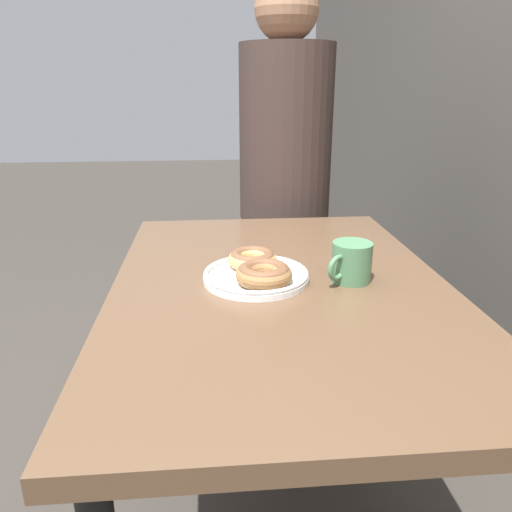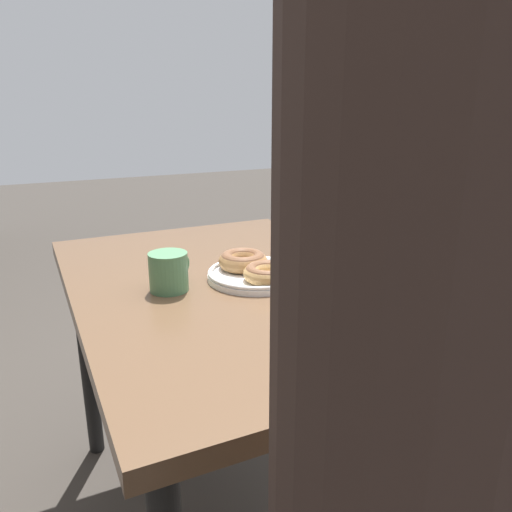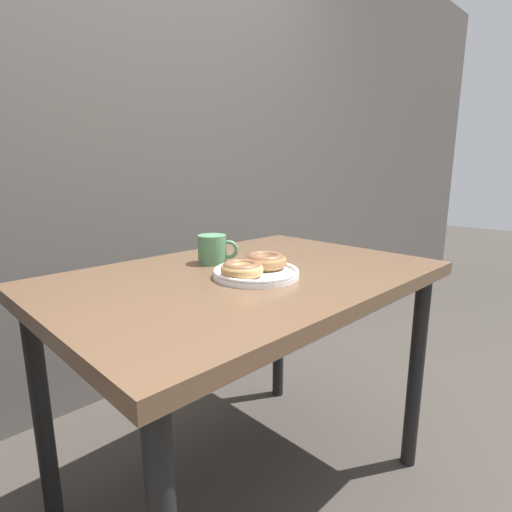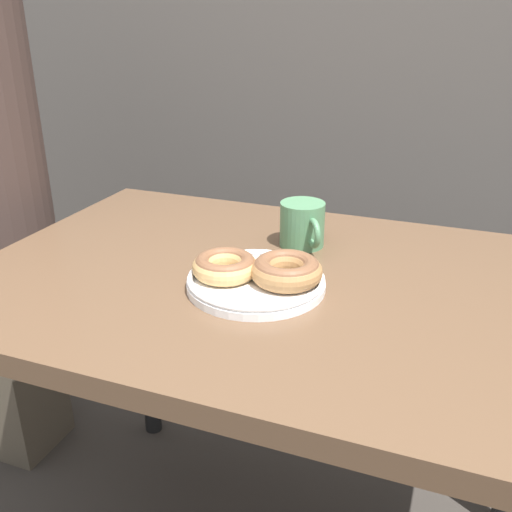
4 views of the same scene
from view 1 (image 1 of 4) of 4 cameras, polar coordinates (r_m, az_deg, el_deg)
name	(u,v)px [view 1 (image 1 of 4)]	position (r m, az deg, el deg)	size (l,w,h in m)	color
dining_table	(280,317)	(1.17, 2.81, -6.93)	(1.12, 0.76, 0.75)	brown
donut_plate	(258,271)	(1.13, 0.18, -1.67)	(0.28, 0.24, 0.06)	white
coffee_mug	(351,262)	(1.14, 10.86, -0.72)	(0.10, 0.11, 0.09)	#4C7F56
person_figure	(285,181)	(1.92, 3.33, 8.53)	(0.37, 0.34, 1.52)	brown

